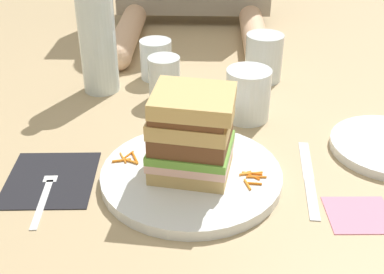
% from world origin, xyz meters
% --- Properties ---
extents(ground_plane, '(3.00, 3.00, 0.00)m').
position_xyz_m(ground_plane, '(0.00, 0.00, 0.00)').
color(ground_plane, tan).
extents(main_plate, '(0.27, 0.27, 0.02)m').
position_xyz_m(main_plate, '(0.02, 0.01, 0.01)').
color(main_plate, white).
rests_on(main_plate, ground_plane).
extents(sandwich, '(0.13, 0.12, 0.13)m').
position_xyz_m(sandwich, '(0.02, 0.01, 0.08)').
color(sandwich, tan).
rests_on(sandwich, main_plate).
extents(carrot_shred_0, '(0.01, 0.03, 0.00)m').
position_xyz_m(carrot_shred_0, '(-0.09, 0.04, 0.02)').
color(carrot_shred_0, orange).
rests_on(carrot_shred_0, main_plate).
extents(carrot_shred_1, '(0.02, 0.01, 0.00)m').
position_xyz_m(carrot_shred_1, '(-0.07, 0.03, 0.02)').
color(carrot_shred_1, orange).
rests_on(carrot_shred_1, main_plate).
extents(carrot_shred_2, '(0.03, 0.01, 0.00)m').
position_xyz_m(carrot_shred_2, '(-0.09, 0.03, 0.02)').
color(carrot_shred_2, orange).
rests_on(carrot_shred_2, main_plate).
extents(carrot_shred_3, '(0.01, 0.02, 0.00)m').
position_xyz_m(carrot_shred_3, '(-0.08, 0.04, 0.02)').
color(carrot_shred_3, orange).
rests_on(carrot_shred_3, main_plate).
extents(carrot_shred_4, '(0.01, 0.03, 0.00)m').
position_xyz_m(carrot_shred_4, '(-0.07, 0.04, 0.02)').
color(carrot_shred_4, orange).
rests_on(carrot_shred_4, main_plate).
extents(carrot_shred_5, '(0.03, 0.01, 0.00)m').
position_xyz_m(carrot_shred_5, '(0.11, 0.00, 0.02)').
color(carrot_shred_5, orange).
rests_on(carrot_shred_5, main_plate).
extents(carrot_shred_6, '(0.02, 0.01, 0.00)m').
position_xyz_m(carrot_shred_6, '(0.10, -0.00, 0.02)').
color(carrot_shred_6, orange).
rests_on(carrot_shred_6, main_plate).
extents(carrot_shred_7, '(0.03, 0.00, 0.00)m').
position_xyz_m(carrot_shred_7, '(0.11, -0.01, 0.02)').
color(carrot_shred_7, orange).
rests_on(carrot_shred_7, main_plate).
extents(carrot_shred_8, '(0.02, 0.02, 0.00)m').
position_xyz_m(carrot_shred_8, '(0.11, -0.01, 0.02)').
color(carrot_shred_8, orange).
rests_on(carrot_shred_8, main_plate).
extents(carrot_shred_9, '(0.01, 0.02, 0.00)m').
position_xyz_m(carrot_shred_9, '(0.10, -0.03, 0.02)').
color(carrot_shred_9, orange).
rests_on(carrot_shred_9, main_plate).
extents(carrot_shred_10, '(0.02, 0.01, 0.00)m').
position_xyz_m(carrot_shred_10, '(0.11, -0.02, 0.02)').
color(carrot_shred_10, orange).
rests_on(carrot_shred_10, main_plate).
extents(carrot_shred_11, '(0.03, 0.01, 0.00)m').
position_xyz_m(carrot_shred_11, '(0.11, -0.00, 0.02)').
color(carrot_shred_11, orange).
rests_on(carrot_shred_11, main_plate).
extents(napkin_dark, '(0.14, 0.15, 0.00)m').
position_xyz_m(napkin_dark, '(-0.19, -0.00, 0.00)').
color(napkin_dark, black).
rests_on(napkin_dark, ground_plane).
extents(fork, '(0.03, 0.17, 0.00)m').
position_xyz_m(fork, '(-0.19, -0.03, 0.00)').
color(fork, silver).
rests_on(fork, napkin_dark).
extents(knife, '(0.03, 0.20, 0.00)m').
position_xyz_m(knife, '(0.19, 0.01, 0.00)').
color(knife, silver).
rests_on(knife, ground_plane).
extents(juice_glass, '(0.08, 0.08, 0.09)m').
position_xyz_m(juice_glass, '(0.11, 0.20, 0.04)').
color(juice_glass, white).
rests_on(juice_glass, ground_plane).
extents(water_bottle, '(0.07, 0.07, 0.28)m').
position_xyz_m(water_bottle, '(-0.17, 0.31, 0.13)').
color(water_bottle, silver).
rests_on(water_bottle, ground_plane).
extents(empty_tumbler_0, '(0.07, 0.07, 0.08)m').
position_xyz_m(empty_tumbler_0, '(-0.07, 0.37, 0.04)').
color(empty_tumbler_0, silver).
rests_on(empty_tumbler_0, ground_plane).
extents(empty_tumbler_1, '(0.08, 0.08, 0.10)m').
position_xyz_m(empty_tumbler_1, '(0.16, 0.37, 0.05)').
color(empty_tumbler_1, silver).
rests_on(empty_tumbler_1, ground_plane).
extents(empty_tumbler_2, '(0.06, 0.06, 0.09)m').
position_xyz_m(empty_tumbler_2, '(-0.04, 0.27, 0.04)').
color(empty_tumbler_2, silver).
rests_on(empty_tumbler_2, ground_plane).
extents(napkin_pink, '(0.09, 0.08, 0.00)m').
position_xyz_m(napkin_pink, '(0.25, -0.07, 0.00)').
color(napkin_pink, pink).
rests_on(napkin_pink, ground_plane).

